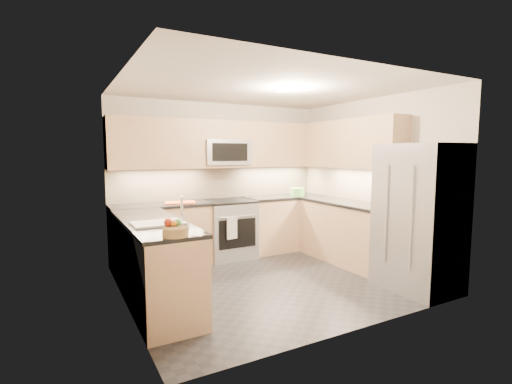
% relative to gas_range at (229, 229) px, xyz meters
% --- Properties ---
extents(floor, '(3.60, 3.20, 0.00)m').
position_rel_gas_range_xyz_m(floor, '(0.00, -1.28, -0.46)').
color(floor, '#26272C').
rests_on(floor, ground).
extents(ceiling, '(3.60, 3.20, 0.02)m').
position_rel_gas_range_xyz_m(ceiling, '(0.00, -1.28, 2.04)').
color(ceiling, beige).
rests_on(ceiling, wall_back).
extents(wall_back, '(3.60, 0.02, 2.50)m').
position_rel_gas_range_xyz_m(wall_back, '(0.00, 0.32, 0.79)').
color(wall_back, beige).
rests_on(wall_back, floor).
extents(wall_front, '(3.60, 0.02, 2.50)m').
position_rel_gas_range_xyz_m(wall_front, '(0.00, -2.88, 0.79)').
color(wall_front, beige).
rests_on(wall_front, floor).
extents(wall_left, '(0.02, 3.20, 2.50)m').
position_rel_gas_range_xyz_m(wall_left, '(-1.80, -1.28, 0.79)').
color(wall_left, beige).
rests_on(wall_left, floor).
extents(wall_right, '(0.02, 3.20, 2.50)m').
position_rel_gas_range_xyz_m(wall_right, '(1.80, -1.28, 0.79)').
color(wall_right, beige).
rests_on(wall_right, floor).
extents(base_cab_back_left, '(1.42, 0.60, 0.90)m').
position_rel_gas_range_xyz_m(base_cab_back_left, '(-1.09, 0.02, -0.01)').
color(base_cab_back_left, tan).
rests_on(base_cab_back_left, floor).
extents(base_cab_back_right, '(1.42, 0.60, 0.90)m').
position_rel_gas_range_xyz_m(base_cab_back_right, '(1.09, 0.02, -0.01)').
color(base_cab_back_right, tan).
rests_on(base_cab_back_right, floor).
extents(base_cab_right, '(0.60, 1.70, 0.90)m').
position_rel_gas_range_xyz_m(base_cab_right, '(1.50, -1.12, -0.01)').
color(base_cab_right, tan).
rests_on(base_cab_right, floor).
extents(base_cab_peninsula, '(0.60, 2.00, 0.90)m').
position_rel_gas_range_xyz_m(base_cab_peninsula, '(-1.50, -1.28, -0.01)').
color(base_cab_peninsula, tan).
rests_on(base_cab_peninsula, floor).
extents(countertop_back_left, '(1.42, 0.63, 0.04)m').
position_rel_gas_range_xyz_m(countertop_back_left, '(-1.09, 0.02, 0.47)').
color(countertop_back_left, black).
rests_on(countertop_back_left, base_cab_back_left).
extents(countertop_back_right, '(1.42, 0.63, 0.04)m').
position_rel_gas_range_xyz_m(countertop_back_right, '(1.09, 0.02, 0.47)').
color(countertop_back_right, black).
rests_on(countertop_back_right, base_cab_back_right).
extents(countertop_right, '(0.63, 1.70, 0.04)m').
position_rel_gas_range_xyz_m(countertop_right, '(1.50, -1.12, 0.47)').
color(countertop_right, black).
rests_on(countertop_right, base_cab_right).
extents(countertop_peninsula, '(0.63, 2.00, 0.04)m').
position_rel_gas_range_xyz_m(countertop_peninsula, '(-1.50, -1.28, 0.47)').
color(countertop_peninsula, black).
rests_on(countertop_peninsula, base_cab_peninsula).
extents(upper_cab_back, '(3.60, 0.35, 0.75)m').
position_rel_gas_range_xyz_m(upper_cab_back, '(0.00, 0.15, 1.37)').
color(upper_cab_back, tan).
rests_on(upper_cab_back, wall_back).
extents(upper_cab_right, '(0.35, 1.95, 0.75)m').
position_rel_gas_range_xyz_m(upper_cab_right, '(1.62, -1.00, 1.37)').
color(upper_cab_right, tan).
rests_on(upper_cab_right, wall_right).
extents(backsplash_back, '(3.60, 0.01, 0.51)m').
position_rel_gas_range_xyz_m(backsplash_back, '(0.00, 0.32, 0.74)').
color(backsplash_back, tan).
rests_on(backsplash_back, wall_back).
extents(backsplash_right, '(0.01, 2.30, 0.51)m').
position_rel_gas_range_xyz_m(backsplash_right, '(1.80, -0.82, 0.74)').
color(backsplash_right, tan).
rests_on(backsplash_right, wall_right).
extents(gas_range, '(0.76, 0.65, 0.91)m').
position_rel_gas_range_xyz_m(gas_range, '(0.00, 0.00, 0.00)').
color(gas_range, '#A0A4A8').
rests_on(gas_range, floor).
extents(range_cooktop, '(0.76, 0.65, 0.03)m').
position_rel_gas_range_xyz_m(range_cooktop, '(0.00, 0.00, 0.46)').
color(range_cooktop, black).
rests_on(range_cooktop, gas_range).
extents(oven_door_glass, '(0.62, 0.02, 0.45)m').
position_rel_gas_range_xyz_m(oven_door_glass, '(0.00, -0.33, -0.01)').
color(oven_door_glass, black).
rests_on(oven_door_glass, gas_range).
extents(oven_handle, '(0.60, 0.02, 0.02)m').
position_rel_gas_range_xyz_m(oven_handle, '(0.00, -0.35, 0.26)').
color(oven_handle, '#B2B5BA').
rests_on(oven_handle, gas_range).
extents(microwave, '(0.76, 0.40, 0.40)m').
position_rel_gas_range_xyz_m(microwave, '(0.00, 0.12, 1.24)').
color(microwave, '#9B9DA2').
rests_on(microwave, upper_cab_back).
extents(microwave_door, '(0.60, 0.01, 0.28)m').
position_rel_gas_range_xyz_m(microwave_door, '(0.00, -0.08, 1.24)').
color(microwave_door, black).
rests_on(microwave_door, microwave).
extents(refrigerator, '(0.70, 0.90, 1.80)m').
position_rel_gas_range_xyz_m(refrigerator, '(1.45, -2.43, 0.45)').
color(refrigerator, '#9A9CA1').
rests_on(refrigerator, floor).
extents(fridge_handle_left, '(0.02, 0.02, 1.20)m').
position_rel_gas_range_xyz_m(fridge_handle_left, '(1.08, -2.61, 0.49)').
color(fridge_handle_left, '#B2B5BA').
rests_on(fridge_handle_left, refrigerator).
extents(fridge_handle_right, '(0.02, 0.02, 1.20)m').
position_rel_gas_range_xyz_m(fridge_handle_right, '(1.08, -2.25, 0.49)').
color(fridge_handle_right, '#B2B5BA').
rests_on(fridge_handle_right, refrigerator).
extents(sink_basin, '(0.52, 0.38, 0.16)m').
position_rel_gas_range_xyz_m(sink_basin, '(-1.50, -1.53, 0.42)').
color(sink_basin, white).
rests_on(sink_basin, base_cab_peninsula).
extents(faucet, '(0.03, 0.03, 0.28)m').
position_rel_gas_range_xyz_m(faucet, '(-1.24, -1.53, 0.62)').
color(faucet, silver).
rests_on(faucet, countertop_peninsula).
extents(utensil_bowl, '(0.30, 0.30, 0.14)m').
position_rel_gas_range_xyz_m(utensil_bowl, '(1.28, -0.09, 0.55)').
color(utensil_bowl, '#61AF4B').
rests_on(utensil_bowl, countertop_back_right).
extents(cutting_board, '(0.51, 0.42, 0.01)m').
position_rel_gas_range_xyz_m(cutting_board, '(-0.79, -0.00, 0.49)').
color(cutting_board, '#DC4514').
rests_on(cutting_board, countertop_back_left).
extents(fruit_basket, '(0.30, 0.30, 0.08)m').
position_rel_gas_range_xyz_m(fruit_basket, '(-1.51, -2.18, 0.53)').
color(fruit_basket, '#9F7E4A').
rests_on(fruit_basket, countertop_peninsula).
extents(fruit_apple, '(0.08, 0.08, 0.08)m').
position_rel_gas_range_xyz_m(fruit_apple, '(-1.54, -2.09, 0.60)').
color(fruit_apple, '#A92613').
rests_on(fruit_apple, fruit_basket).
extents(fruit_pear, '(0.06, 0.06, 0.06)m').
position_rel_gas_range_xyz_m(fruit_pear, '(-1.46, -2.12, 0.60)').
color(fruit_pear, green).
rests_on(fruit_pear, fruit_basket).
extents(dish_towel_check, '(0.17, 0.04, 0.33)m').
position_rel_gas_range_xyz_m(dish_towel_check, '(-0.11, -0.37, 0.10)').
color(dish_towel_check, silver).
rests_on(dish_towel_check, oven_handle).
extents(fruit_orange, '(0.06, 0.06, 0.06)m').
position_rel_gas_range_xyz_m(fruit_orange, '(-1.51, -2.14, 0.60)').
color(fruit_orange, orange).
rests_on(fruit_orange, fruit_basket).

